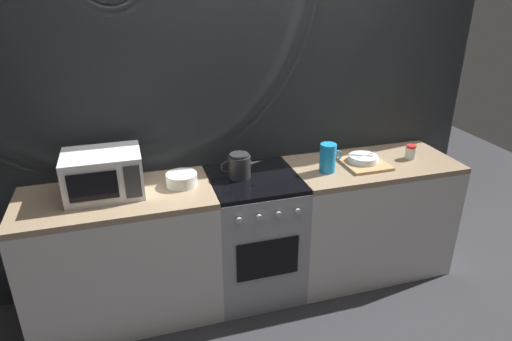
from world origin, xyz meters
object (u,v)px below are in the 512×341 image
Objects in this scene: mixing_bowl at (182,179)px; spice_jar at (411,152)px; dish_pile at (362,160)px; pitcher at (328,158)px; stove_unit at (254,235)px; microwave at (103,174)px; kettle at (240,166)px.

mixing_bowl is 1.90× the size of spice_jar.
mixing_bowl is 1.29m from dish_pile.
pitcher is at bearing -177.12° from spice_jar.
spice_jar reaches higher than stove_unit.
microwave is 1.46m from pitcher.
spice_jar is (1.19, -0.01, 0.50)m from stove_unit.
dish_pile is (1.76, -0.03, -0.11)m from microwave.
kettle is 0.39m from mixing_bowl.
kettle is 1.42× the size of pitcher.
pitcher is (0.51, -0.05, 0.55)m from stove_unit.
stove_unit is 0.75m from pitcher.
stove_unit is at bearing -3.31° from mixing_bowl.
mixing_bowl is 1.67m from spice_jar.
kettle is 0.61m from pitcher.
mixing_bowl is at bearing 175.72° from pitcher.
pitcher reaches higher than mixing_bowl.
kettle is 0.91m from dish_pile.
spice_jar is at bearing -3.70° from dish_pile.
mixing_bowl is at bearing 179.33° from dish_pile.
stove_unit is 3.16× the size of kettle.
mixing_bowl is 0.99m from pitcher.
pitcher is 0.32m from dish_pile.
microwave is at bearing 178.53° from spice_jar.
spice_jar is at bearing -0.57° from stove_unit.
pitcher reaches higher than stove_unit.
mixing_bowl is (-0.48, 0.03, 0.49)m from stove_unit.
kettle is at bearing 155.59° from stove_unit.
spice_jar reaches higher than dish_pile.
dish_pile is at bearing 176.30° from spice_jar.
kettle is 1.42× the size of mixing_bowl.
dish_pile is 0.38m from spice_jar.
dish_pile is at bearing -0.67° from mixing_bowl.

